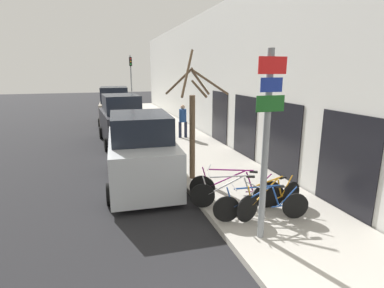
% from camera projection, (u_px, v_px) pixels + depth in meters
% --- Properties ---
extents(ground_plane, '(80.00, 80.00, 0.00)m').
position_uv_depth(ground_plane, '(132.00, 151.00, 13.49)').
color(ground_plane, black).
extents(sidewalk_curb, '(3.20, 32.00, 0.15)m').
position_uv_depth(sidewalk_curb, '(173.00, 134.00, 16.83)').
color(sidewalk_curb, '#ADA89E').
rests_on(sidewalk_curb, ground).
extents(building_facade, '(0.23, 32.00, 6.50)m').
position_uv_depth(building_facade, '(203.00, 76.00, 16.52)').
color(building_facade, silver).
rests_on(building_facade, ground).
extents(signpost, '(0.58, 0.15, 3.75)m').
position_uv_depth(signpost, '(266.00, 141.00, 5.73)').
color(signpost, gray).
rests_on(signpost, sidewalk_curb).
extents(bicycle_0, '(2.20, 0.60, 0.86)m').
position_uv_depth(bicycle_0, '(261.00, 205.00, 6.84)').
color(bicycle_0, black).
rests_on(bicycle_0, sidewalk_curb).
extents(bicycle_1, '(2.08, 0.71, 0.88)m').
position_uv_depth(bicycle_1, '(270.00, 198.00, 7.18)').
color(bicycle_1, black).
rests_on(bicycle_1, sidewalk_curb).
extents(bicycle_2, '(2.11, 0.76, 0.87)m').
position_uv_depth(bicycle_2, '(234.00, 194.00, 7.47)').
color(bicycle_2, black).
rests_on(bicycle_2, sidewalk_curb).
extents(bicycle_3, '(2.11, 1.26, 0.95)m').
position_uv_depth(bicycle_3, '(235.00, 189.00, 7.70)').
color(bicycle_3, black).
rests_on(bicycle_3, sidewalk_curb).
extents(parked_car_0, '(2.29, 4.56, 2.26)m').
position_uv_depth(parked_car_0, '(141.00, 152.00, 9.33)').
color(parked_car_0, '#B2B7BC').
rests_on(parked_car_0, ground).
extents(parked_car_1, '(2.19, 4.60, 2.40)m').
position_uv_depth(parked_car_1, '(122.00, 121.00, 14.74)').
color(parked_car_1, black).
rests_on(parked_car_1, ground).
extents(parked_car_2, '(2.31, 4.70, 2.49)m').
position_uv_depth(parked_car_2, '(115.00, 107.00, 20.17)').
color(parked_car_2, gray).
rests_on(parked_car_2, ground).
extents(pedestrian_near, '(0.44, 0.38, 1.69)m').
position_uv_depth(pedestrian_near, '(183.00, 119.00, 15.29)').
color(pedestrian_near, '#1E2338').
rests_on(pedestrian_near, sidewalk_curb).
extents(street_tree, '(1.88, 1.68, 3.97)m').
position_uv_depth(street_tree, '(193.00, 123.00, 9.25)').
color(street_tree, brown).
rests_on(street_tree, sidewalk_curb).
extents(traffic_light, '(0.20, 0.30, 4.50)m').
position_uv_depth(traffic_light, '(131.00, 77.00, 22.98)').
color(traffic_light, gray).
rests_on(traffic_light, sidewalk_curb).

